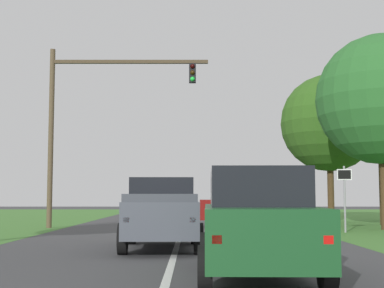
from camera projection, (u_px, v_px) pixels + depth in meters
The scene contains 9 objects.
ground_plane at pixel (175, 250), 15.73m from camera, with size 120.00×120.00×0.00m, color #424244.
red_suv_near at pixel (255, 220), 10.54m from camera, with size 2.23×5.04×1.98m.
pickup_truck_lead at pixel (161, 213), 15.88m from camera, with size 2.25×5.06×1.97m.
traffic_light at pixel (89, 110), 26.53m from camera, with size 7.44×0.40×8.35m.
keep_moving_sign at pixel (343, 190), 23.06m from camera, with size 0.60×0.09×2.69m.
oak_tree_right at pixel (381, 99), 25.25m from camera, with size 5.80×5.80×8.65m.
crossing_suv_far at pixel (248, 206), 27.25m from camera, with size 4.55×2.08×1.90m.
extra_tree_1 at pixel (379, 106), 29.37m from camera, with size 4.03×4.03×8.12m.
extra_tree_2 at pixel (328, 123), 32.07m from camera, with size 5.46×5.46×8.29m.
Camera 1 is at (0.45, -4.56, 1.50)m, focal length 53.27 mm.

